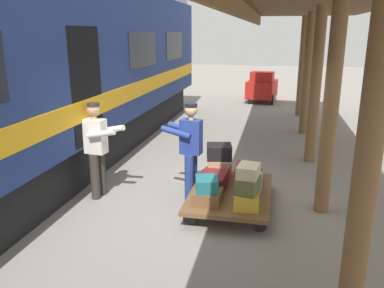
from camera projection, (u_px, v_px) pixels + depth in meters
name	position (u px, v px, depth m)	size (l,w,h in m)	color
ground_plane	(210.00, 201.00, 6.86)	(60.00, 60.00, 0.00)	gray
platform_canopy	(337.00, 4.00, 5.60)	(3.20, 16.78, 3.56)	brown
train_car	(10.00, 78.00, 7.04)	(3.02, 17.21, 4.00)	navy
luggage_cart	(231.00, 193.00, 6.57)	(1.33, 1.95, 0.28)	brown
suitcase_red_plastic	(218.00, 173.00, 7.10)	(0.41, 0.60, 0.22)	#AD231E
suitcase_yellow_case	(246.00, 199.00, 5.96)	(0.37, 0.53, 0.23)	gold
suitcase_maroon_trunk	(213.00, 182.00, 6.58)	(0.42, 0.61, 0.28)	maroon
suitcase_slate_roller	(251.00, 176.00, 6.98)	(0.36, 0.53, 0.17)	#4C515B
suitcase_gray_aluminum	(249.00, 185.00, 6.46)	(0.38, 0.59, 0.28)	#9EA0A5
suitcase_brown_leather	(208.00, 197.00, 6.09)	(0.43, 0.45, 0.20)	brown
suitcase_olive_duffel	(248.00, 185.00, 5.88)	(0.30, 0.38, 0.25)	brown
suitcase_cream_canvas	(248.00, 171.00, 5.85)	(0.30, 0.42, 0.19)	beige
suitcase_teal_softside	(207.00, 184.00, 6.05)	(0.34, 0.40, 0.21)	#1E666B
suitcase_tan_vintage	(219.00, 163.00, 7.03)	(0.35, 0.48, 0.16)	tan
suitcase_burgundy_valise	(247.00, 171.00, 6.37)	(0.37, 0.46, 0.22)	maroon
suitcase_black_hardshell	(219.00, 152.00, 7.00)	(0.44, 0.42, 0.25)	black
porter_in_overalls	(190.00, 148.00, 6.76)	(0.70, 0.48, 1.70)	navy
porter_by_door	(97.00, 147.00, 6.79)	(0.70, 0.48, 1.70)	#332D28
baggage_tug	(262.00, 87.00, 16.48)	(1.32, 1.83, 1.30)	#B21E19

